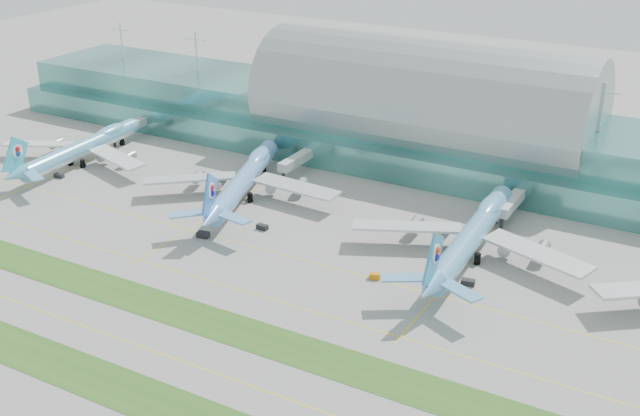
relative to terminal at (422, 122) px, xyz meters
The scene contains 15 objects.
ground 129.58m from the terminal, 90.00° to the right, with size 700.00×700.00×0.00m, color gray.
terminal is the anchor object (origin of this frame).
grass_strip_near 157.43m from the terminal, 90.00° to the right, with size 420.00×12.00×0.08m, color #2D591E.
grass_strip_far 127.58m from the terminal, 90.00° to the right, with size 420.00×12.00×0.08m, color #2D591E.
taxiline_b 143.50m from the terminal, 90.00° to the right, with size 420.00×0.35×0.01m, color yellow.
taxiline_c 111.70m from the terminal, 90.01° to the right, with size 420.00×0.35×0.01m, color yellow.
taxiline_d 89.92m from the terminal, 90.01° to the right, with size 420.00×0.35×0.01m, color yellow.
airliner_a 121.02m from the terminal, 149.02° to the right, with size 61.38×69.87×19.22m.
airliner_b 69.84m from the terminal, 121.21° to the right, with size 62.17×72.13×20.37m.
airliner_c 76.31m from the terminal, 56.58° to the right, with size 67.24×76.38×21.02m.
gse_b 127.35m from the terminal, 142.41° to the right, with size 3.36×1.71×1.37m, color black.
gse_c 96.20m from the terminal, 107.73° to the right, with size 3.56×2.10×1.68m, color black.
gse_d 80.86m from the terminal, 102.46° to the right, with size 3.43×1.74×1.49m, color black.
gse_e 93.07m from the terminal, 74.43° to the right, with size 2.85×1.71×1.54m, color #CE710C.
gse_f 93.59m from the terminal, 59.58° to the right, with size 3.49×1.95×1.46m, color black.
Camera 1 is at (102.39, -126.12, 100.29)m, focal length 45.00 mm.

